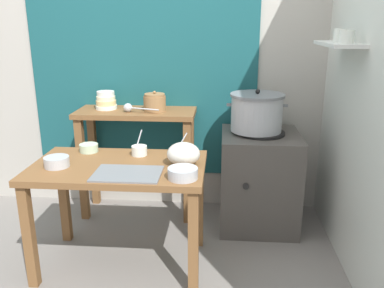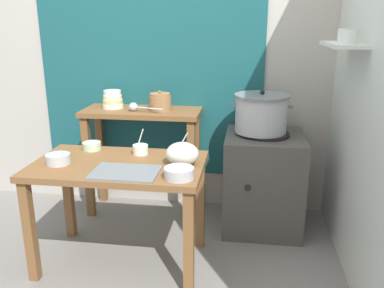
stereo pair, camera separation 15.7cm
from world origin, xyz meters
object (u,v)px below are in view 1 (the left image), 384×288
(prep_bowl_3, at_px, (139,150))
(bowl_stack_enamel, at_px, (106,101))
(prep_bowl_1, at_px, (89,148))
(serving_tray, at_px, (128,174))
(clay_pot, at_px, (155,102))
(steamer_pot, at_px, (257,112))
(stove_block, at_px, (259,179))
(plastic_bag, at_px, (184,154))
(prep_bowl_2, at_px, (181,152))
(back_shelf_table, at_px, (137,137))
(prep_bowl_4, at_px, (183,173))
(ladle, at_px, (129,108))
(prep_table, at_px, (119,180))
(prep_bowl_0, at_px, (57,161))

(prep_bowl_3, bearing_deg, bowl_stack_enamel, 122.24)
(bowl_stack_enamel, distance_m, prep_bowl_1, 0.62)
(serving_tray, bearing_deg, clay_pot, 89.34)
(steamer_pot, height_order, serving_tray, steamer_pot)
(steamer_pot, relative_size, serving_tray, 1.15)
(stove_block, xyz_separation_m, plastic_bag, (-0.54, -0.63, 0.41))
(bowl_stack_enamel, relative_size, prep_bowl_2, 1.13)
(back_shelf_table, height_order, serving_tray, back_shelf_table)
(steamer_pot, height_order, prep_bowl_4, steamer_pot)
(bowl_stack_enamel, xyz_separation_m, prep_bowl_2, (0.68, -0.61, -0.22))
(bowl_stack_enamel, bearing_deg, stove_block, -7.71)
(steamer_pot, bearing_deg, ladle, 177.41)
(serving_tray, bearing_deg, back_shelf_table, 98.71)
(serving_tray, bearing_deg, plastic_bag, 31.06)
(steamer_pot, xyz_separation_m, prep_bowl_3, (-0.82, -0.48, -0.17))
(prep_bowl_1, bearing_deg, steamer_pot, 20.03)
(plastic_bag, bearing_deg, prep_bowl_1, 162.36)
(back_shelf_table, distance_m, ladle, 0.27)
(prep_table, bearing_deg, steamer_pot, 36.20)
(steamer_pot, relative_size, prep_bowl_3, 2.68)
(plastic_bag, bearing_deg, bowl_stack_enamel, 131.82)
(stove_block, relative_size, ladle, 2.66)
(stove_block, distance_m, serving_tray, 1.23)
(steamer_pot, bearing_deg, clay_pot, 172.21)
(stove_block, bearing_deg, ladle, 176.41)
(serving_tray, bearing_deg, prep_table, 120.28)
(prep_bowl_2, height_order, prep_bowl_4, prep_bowl_2)
(serving_tray, relative_size, prep_bowl_3, 2.33)
(prep_bowl_2, xyz_separation_m, prep_bowl_3, (-0.28, -0.02, 0.01))
(bowl_stack_enamel, bearing_deg, back_shelf_table, -8.91)
(bowl_stack_enamel, relative_size, serving_tray, 0.43)
(steamer_pot, bearing_deg, prep_bowl_2, -138.97)
(bowl_stack_enamel, distance_m, plastic_bag, 1.08)
(serving_tray, bearing_deg, prep_bowl_2, 53.05)
(prep_table, height_order, steamer_pot, steamer_pot)
(prep_bowl_0, bearing_deg, prep_bowl_1, 71.71)
(serving_tray, relative_size, prep_bowl_2, 2.61)
(clay_pot, distance_m, prep_bowl_1, 0.70)
(steamer_pot, distance_m, prep_bowl_4, 1.01)
(stove_block, bearing_deg, serving_tray, -136.23)
(steamer_pot, bearing_deg, prep_bowl_0, -150.04)
(back_shelf_table, height_order, prep_bowl_3, back_shelf_table)
(serving_tray, height_order, prep_bowl_4, prep_bowl_4)
(back_shelf_table, height_order, clay_pot, clay_pot)
(prep_bowl_2, bearing_deg, bowl_stack_enamel, 138.01)
(serving_tray, distance_m, prep_bowl_1, 0.55)
(back_shelf_table, distance_m, prep_bowl_1, 0.59)
(ladle, relative_size, prep_bowl_2, 1.91)
(bowl_stack_enamel, height_order, serving_tray, bowl_stack_enamel)
(prep_bowl_3, bearing_deg, back_shelf_table, 103.71)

